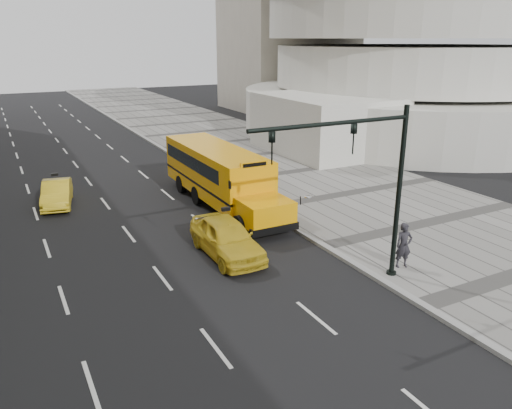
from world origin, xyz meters
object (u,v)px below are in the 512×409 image
school_bus (218,171)px  taxi_near (227,238)px  pedestrian (404,245)px  taxi_far (57,193)px  traffic_signal (369,177)px

school_bus → taxi_near: bearing=-111.1°
taxi_near → pedestrian: (5.39, -4.41, 0.25)m
school_bus → taxi_near: school_bus is taller
taxi_far → pedestrian: (10.68, -14.56, 0.38)m
taxi_near → pedestrian: bearing=-38.7°
taxi_near → taxi_far: taxi_near is taller
taxi_far → pedestrian: pedestrian is taller
school_bus → taxi_far: size_ratio=2.89×
taxi_near → taxi_far: size_ratio=1.15×
taxi_near → traffic_signal: (3.19, -4.70, 3.31)m
school_bus → pedestrian: 11.30m
taxi_near → traffic_signal: traffic_signal is taller
taxi_far → school_bus: bearing=-14.5°
taxi_far → traffic_signal: traffic_signal is taller
taxi_near → school_bus: bearing=69.5°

